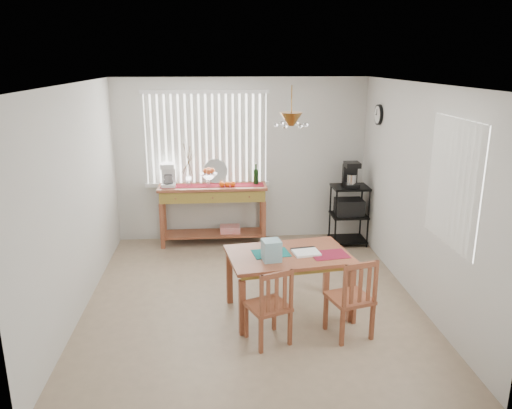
{
  "coord_description": "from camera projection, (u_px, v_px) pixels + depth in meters",
  "views": [
    {
      "loc": [
        -0.4,
        -5.62,
        2.85
      ],
      "look_at": [
        0.1,
        0.55,
        1.05
      ],
      "focal_mm": 35.0,
      "sensor_mm": 36.0,
      "label": 1
    }
  ],
  "objects": [
    {
      "name": "dining_table",
      "position": [
        288.0,
        260.0,
        5.7
      ],
      "size": [
        1.48,
        1.07,
        0.73
      ],
      "color": "brown",
      "rests_on": "ground"
    },
    {
      "name": "chair_left",
      "position": [
        270.0,
        306.0,
        5.11
      ],
      "size": [
        0.51,
        0.51,
        0.85
      ],
      "color": "brown",
      "rests_on": "ground"
    },
    {
      "name": "sideboard",
      "position": [
        213.0,
        200.0,
        7.88
      ],
      "size": [
        1.69,
        0.48,
        0.95
      ],
      "color": "brown",
      "rests_on": "ground"
    },
    {
      "name": "sideboard_items",
      "position": [
        195.0,
        177.0,
        7.77
      ],
      "size": [
        1.61,
        0.4,
        0.73
      ],
      "color": "maroon",
      "rests_on": "sideboard"
    },
    {
      "name": "chair_right",
      "position": [
        352.0,
        298.0,
        5.23
      ],
      "size": [
        0.52,
        0.52,
        0.9
      ],
      "color": "brown",
      "rests_on": "ground"
    },
    {
      "name": "cart_items",
      "position": [
        351.0,
        175.0,
        7.75
      ],
      "size": [
        0.22,
        0.27,
        0.39
      ],
      "color": "black",
      "rests_on": "wire_cart"
    },
    {
      "name": "wire_cart",
      "position": [
        349.0,
        209.0,
        7.9
      ],
      "size": [
        0.56,
        0.45,
        0.95
      ],
      "color": "black",
      "rests_on": "ground"
    },
    {
      "name": "table_items",
      "position": [
        280.0,
        251.0,
        5.51
      ],
      "size": [
        1.1,
        0.49,
        0.23
      ],
      "color": "#126A67",
      "rests_on": "dining_table"
    },
    {
      "name": "room_shell",
      "position": [
        251.0,
        164.0,
        5.75
      ],
      "size": [
        4.2,
        4.7,
        2.7
      ],
      "color": "silver",
      "rests_on": "ground"
    },
    {
      "name": "ground",
      "position": [
        252.0,
        298.0,
        6.21
      ],
      "size": [
        4.0,
        4.5,
        0.01
      ],
      "primitive_type": "cube",
      "color": "tan"
    }
  ]
}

